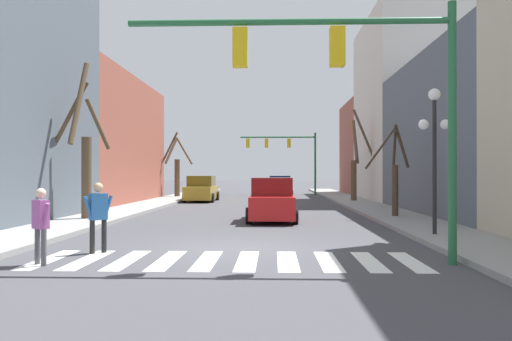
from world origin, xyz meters
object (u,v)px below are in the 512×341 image
at_px(traffic_signal_near, 352,73).
at_px(street_tree_right_far, 395,176).
at_px(car_parked_left_far, 272,201).
at_px(street_tree_left_near, 356,163).
at_px(car_parked_right_far, 202,189).
at_px(street_tree_right_near, 177,170).
at_px(car_parked_right_mid, 280,187).
at_px(pedestrian_on_left_sidewalk, 41,220).
at_px(traffic_signal_far, 286,149).
at_px(street_lamp_right_corner, 434,131).
at_px(street_tree_left_mid, 85,153).
at_px(pedestrian_waiting_at_curb, 98,211).

xyz_separation_m(traffic_signal_near, street_tree_right_far, (3.48, 10.63, -2.27)).
relative_size(car_parked_left_far, street_tree_left_near, 0.68).
xyz_separation_m(car_parked_right_far, street_tree_right_near, (-2.60, 4.33, 1.39)).
bearing_deg(car_parked_right_mid, pedestrian_on_left_sidewalk, 169.60).
relative_size(car_parked_right_far, street_tree_left_near, 0.79).
relative_size(car_parked_right_far, street_tree_right_far, 1.22).
xyz_separation_m(car_parked_left_far, street_tree_right_far, (5.22, 1.04, 1.03)).
height_order(pedestrian_on_left_sidewalk, street_tree_right_far, street_tree_right_far).
distance_m(traffic_signal_near, car_parked_right_mid, 29.61).
xyz_separation_m(traffic_signal_far, pedestrian_on_left_sidewalk, (-6.12, -35.31, -3.25)).
bearing_deg(street_tree_right_near, street_lamp_right_corner, -62.49).
relative_size(car_parked_right_mid, street_tree_left_near, 0.69).
distance_m(traffic_signal_near, street_tree_right_near, 29.50).
bearing_deg(car_parked_right_far, street_lamp_right_corner, -153.28).
distance_m(car_parked_right_far, street_tree_left_near, 10.65).
distance_m(traffic_signal_far, street_tree_right_far, 24.76).
distance_m(pedestrian_on_left_sidewalk, street_tree_left_mid, 9.71).
relative_size(car_parked_right_far, car_parked_right_mid, 1.14).
bearing_deg(street_tree_left_mid, car_parked_left_far, 5.76).
xyz_separation_m(car_parked_right_far, street_tree_left_mid, (-2.55, -14.77, 1.93)).
distance_m(traffic_signal_far, street_lamp_right_corner, 30.98).
height_order(car_parked_right_far, street_tree_left_mid, street_tree_left_mid).
height_order(pedestrian_on_left_sidewalk, street_tree_right_near, street_tree_right_near).
bearing_deg(traffic_signal_far, street_tree_left_near, -70.93).
relative_size(street_tree_right_near, street_tree_left_near, 0.83).
bearing_deg(pedestrian_waiting_at_curb, pedestrian_on_left_sidewalk, -153.09).
bearing_deg(car_parked_right_far, traffic_signal_far, -28.48).
height_order(pedestrian_on_left_sidewalk, street_tree_left_near, street_tree_left_near).
relative_size(street_lamp_right_corner, street_tree_left_mid, 0.69).
bearing_deg(pedestrian_on_left_sidewalk, street_tree_left_mid, 144.36).
bearing_deg(street_tree_right_near, street_tree_left_near, -22.54).
height_order(car_parked_right_far, car_parked_left_far, car_parked_right_far).
relative_size(traffic_signal_far, car_parked_right_mid, 1.66).
bearing_deg(street_lamp_right_corner, car_parked_left_far, 131.95).
bearing_deg(street_tree_left_mid, traffic_signal_near, -43.79).
distance_m(car_parked_left_far, street_tree_left_mid, 7.76).
xyz_separation_m(pedestrian_waiting_at_curb, street_tree_right_far, (9.45, 9.38, 0.83)).
height_order(street_tree_right_far, street_tree_left_near, street_tree_left_near).
xyz_separation_m(street_tree_left_mid, street_tree_right_far, (12.70, 1.79, -0.91)).
bearing_deg(pedestrian_on_left_sidewalk, street_tree_right_near, 133.95).
distance_m(car_parked_right_far, street_tree_right_near, 5.24).
height_order(traffic_signal_near, street_lamp_right_corner, traffic_signal_near).
bearing_deg(street_tree_left_near, pedestrian_on_left_sidewalk, -114.48).
xyz_separation_m(street_tree_left_mid, street_tree_left_near, (13.00, 13.69, -0.15)).
height_order(pedestrian_waiting_at_curb, street_tree_left_near, street_tree_left_near).
bearing_deg(street_tree_left_near, street_lamp_right_corner, -92.12).
distance_m(car_parked_right_far, street_tree_right_far, 16.51).
relative_size(car_parked_right_mid, street_tree_right_near, 0.83).
xyz_separation_m(traffic_signal_near, pedestrian_on_left_sidewalk, (-6.63, -0.35, -3.15)).
distance_m(pedestrian_waiting_at_curb, street_tree_left_near, 23.46).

